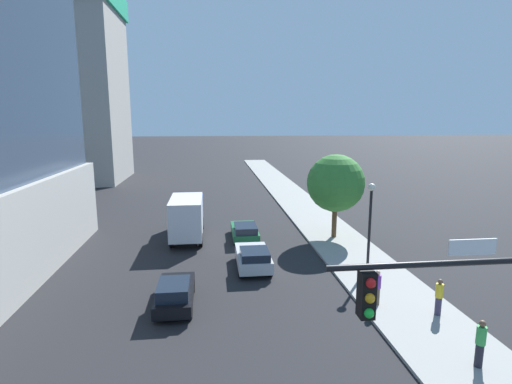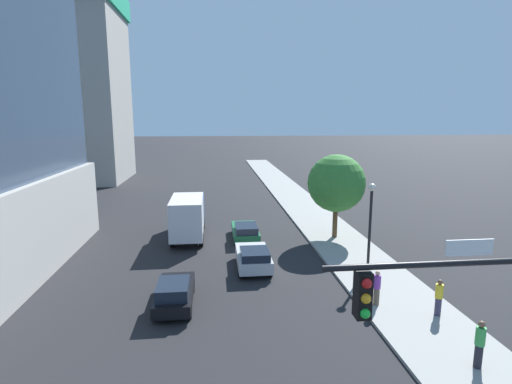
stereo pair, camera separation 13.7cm
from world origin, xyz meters
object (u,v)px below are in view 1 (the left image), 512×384
at_px(box_truck, 187,215).
at_px(car_green, 245,231).
at_px(street_tree, 336,183).
at_px(pedestrian_yellow_shirt, 439,297).
at_px(car_black, 175,293).
at_px(pedestrian_purple_shirt, 377,287).
at_px(street_lamp, 370,212).
at_px(construction_building, 74,77).
at_px(pedestrian_green_shirt, 480,343).
at_px(car_silver, 253,257).
at_px(traffic_light_pole, 466,322).

bearing_deg(box_truck, car_green, -10.57).
relative_size(street_tree, pedestrian_yellow_shirt, 3.65).
xyz_separation_m(car_black, pedestrian_yellow_shirt, (11.97, -2.42, 0.31)).
distance_m(car_black, pedestrian_purple_shirt, 9.69).
height_order(street_lamp, pedestrian_yellow_shirt, street_lamp).
bearing_deg(construction_building, car_black, -68.07).
bearing_deg(street_lamp, pedestrian_green_shirt, -88.39).
relative_size(construction_building, car_black, 8.43).
xyz_separation_m(construction_building, street_tree, (27.86, -32.09, -10.36)).
height_order(street_lamp, street_tree, street_tree).
bearing_deg(box_truck, pedestrian_purple_shirt, -52.01).
bearing_deg(pedestrian_yellow_shirt, pedestrian_green_shirt, -100.47).
distance_m(street_tree, pedestrian_yellow_shirt, 12.79).
relative_size(pedestrian_green_shirt, pedestrian_yellow_shirt, 1.05).
height_order(pedestrian_purple_shirt, pedestrian_yellow_shirt, pedestrian_purple_shirt).
height_order(car_silver, car_green, car_silver).
xyz_separation_m(construction_building, pedestrian_yellow_shirt, (28.88, -44.42, -13.57)).
relative_size(street_lamp, street_tree, 0.82).
relative_size(construction_building, pedestrian_purple_shirt, 20.47).
bearing_deg(car_green, box_truck, 169.43).
xyz_separation_m(box_truck, pedestrian_yellow_shirt, (11.97, -13.61, -0.80)).
height_order(pedestrian_green_shirt, pedestrian_yellow_shirt, pedestrian_green_shirt).
height_order(construction_building, pedestrian_yellow_shirt, construction_building).
distance_m(car_silver, box_truck, 8.09).
height_order(street_tree, pedestrian_yellow_shirt, street_tree).
bearing_deg(car_black, box_truck, 90.00).
relative_size(car_silver, car_green, 0.93).
bearing_deg(pedestrian_yellow_shirt, pedestrian_purple_shirt, 151.16).
distance_m(street_lamp, pedestrian_purple_shirt, 5.39).
bearing_deg(construction_building, street_tree, -49.03).
xyz_separation_m(car_green, pedestrian_yellow_shirt, (7.72, -12.82, 0.35)).
bearing_deg(traffic_light_pole, car_silver, 102.25).
distance_m(car_silver, car_green, 6.00).
bearing_deg(construction_building, traffic_light_pole, -65.08).
xyz_separation_m(street_lamp, car_silver, (-6.75, 0.97, -2.82)).
bearing_deg(car_black, street_tree, 42.15).
distance_m(car_silver, pedestrian_green_shirt, 12.74).
bearing_deg(street_lamp, street_tree, 90.37).
bearing_deg(street_lamp, car_green, 134.05).
height_order(street_lamp, car_green, street_lamp).
height_order(street_tree, box_truck, street_tree).
distance_m(street_lamp, pedestrian_yellow_shirt, 6.45).
bearing_deg(pedestrian_green_shirt, car_green, 112.88).
xyz_separation_m(car_green, box_truck, (-4.25, 0.79, 1.15)).
relative_size(car_black, box_truck, 0.61).
relative_size(traffic_light_pole, pedestrian_green_shirt, 3.50).
distance_m(construction_building, traffic_light_pole, 58.79).
bearing_deg(box_truck, traffic_light_pole, -70.97).
bearing_deg(traffic_light_pole, construction_building, 114.92).
bearing_deg(car_green, pedestrian_green_shirt, -67.12).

